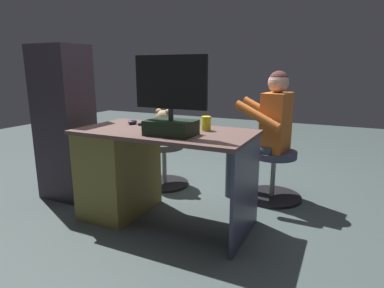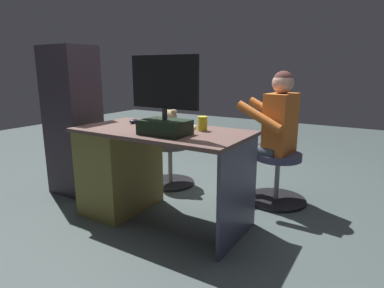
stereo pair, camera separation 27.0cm
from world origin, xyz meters
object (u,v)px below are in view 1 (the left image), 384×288
desk (129,168)px  person (266,126)px  cup (206,123)px  visitor_chair (273,172)px  teddy_bear (164,127)px  keyboard (165,125)px  office_chair_teddy (164,161)px  computer_mouse (133,122)px  tv_remote (153,130)px  monitor (171,110)px

desk → person: (-0.91, -0.82, 0.29)m
cup → visitor_chair: (-0.38, -0.70, -0.54)m
desk → teddy_bear: size_ratio=3.90×
keyboard → office_chair_teddy: keyboard is taller
cup → teddy_bear: 0.93m
desk → keyboard: keyboard is taller
computer_mouse → teddy_bear: (0.05, -0.59, -0.14)m
computer_mouse → tv_remote: computer_mouse is taller
cup → tv_remote: bearing=28.0°
cup → keyboard: bearing=-2.7°
visitor_chair → person: 0.44m
monitor → computer_mouse: bearing=-26.3°
monitor → tv_remote: monitor is taller
desk → visitor_chair: size_ratio=2.47×
keyboard → desk: bearing=29.5°
keyboard → cup: (-0.36, 0.02, 0.04)m
tv_remote → office_chair_teddy: tv_remote is taller
desk → tv_remote: 0.45m
monitor → cup: (-0.15, -0.26, -0.12)m
cup → teddy_bear: cup is taller
desk → person: person is taller
desk → computer_mouse: 0.38m
computer_mouse → desk: bearing=105.7°
monitor → visitor_chair: (-0.53, -0.96, -0.66)m
keyboard → teddy_bear: size_ratio=1.24×
monitor → tv_remote: size_ratio=3.58×
desk → tv_remote: size_ratio=8.84×
monitor → tv_remote: bearing=-20.7°
monitor → keyboard: 0.39m
office_chair_teddy → monitor: bearing=123.6°
teddy_bear → person: bearing=-173.6°
monitor → keyboard: (0.21, -0.28, -0.16)m
teddy_bear → person: person is taller
monitor → visitor_chair: size_ratio=1.00×
tv_remote → teddy_bear: bearing=-44.5°
office_chair_teddy → keyboard: bearing=121.6°
keyboard → teddy_bear: (0.34, -0.57, -0.13)m
cup → office_chair_teddy: size_ratio=0.21×
desk → tv_remote: bearing=168.3°
desk → teddy_bear: (0.08, -0.71, 0.21)m
office_chair_teddy → person: (-1.00, -0.12, 0.42)m
desk → person: 1.26m
tv_remote → computer_mouse: bearing=-9.1°
keyboard → visitor_chair: (-0.74, -0.69, -0.49)m
desk → keyboard: bearing=-150.5°
keyboard → teddy_bear: bearing=-58.9°
monitor → visitor_chair: bearing=-118.7°
visitor_chair → person: size_ratio=0.46×
office_chair_teddy → computer_mouse: bearing=94.9°
monitor → cup: bearing=-120.3°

